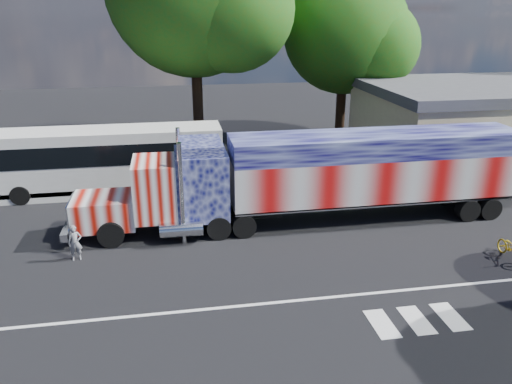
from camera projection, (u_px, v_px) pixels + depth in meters
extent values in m
plane|color=black|center=(269.00, 261.00, 20.15)|extent=(100.00, 100.00, 0.00)
cube|color=silver|center=(285.00, 302.00, 17.37)|extent=(30.00, 0.15, 0.01)
cube|color=silver|center=(382.00, 324.00, 16.16)|extent=(0.70, 1.60, 0.01)
cube|color=silver|center=(416.00, 320.00, 16.35)|extent=(0.70, 1.60, 0.01)
cube|color=silver|center=(450.00, 316.00, 16.54)|extent=(0.70, 1.60, 0.01)
cube|color=black|center=(180.00, 216.00, 22.68)|extent=(9.22, 1.02, 0.31)
cube|color=tan|center=(105.00, 211.00, 21.98)|extent=(2.66, 2.25, 1.33)
cube|color=silver|center=(72.00, 213.00, 21.76)|extent=(0.12, 1.95, 1.19)
cube|color=silver|center=(69.00, 227.00, 21.96)|extent=(0.31, 2.56, 0.37)
cube|color=tan|center=(155.00, 188.00, 22.02)|extent=(1.84, 2.56, 2.56)
cube|color=black|center=(134.00, 179.00, 21.73)|extent=(0.06, 2.15, 0.92)
cube|color=#474C87|center=(202.00, 183.00, 22.32)|extent=(2.25, 2.56, 2.97)
cube|color=#474C87|center=(200.00, 147.00, 21.73)|extent=(1.84, 2.46, 0.51)
cylinder|color=silver|center=(180.00, 175.00, 23.42)|extent=(0.20, 0.20, 4.51)
cylinder|color=silver|center=(182.00, 195.00, 20.92)|extent=(0.20, 0.20, 4.51)
cylinder|color=silver|center=(180.00, 207.00, 23.93)|extent=(1.84, 0.68, 0.68)
cylinder|color=silver|center=(181.00, 229.00, 21.47)|extent=(1.84, 0.68, 0.68)
cylinder|color=black|center=(111.00, 234.00, 21.22)|extent=(1.13, 0.36, 1.13)
cylinder|color=black|center=(116.00, 214.00, 23.31)|extent=(1.13, 0.36, 1.13)
cylinder|color=black|center=(219.00, 227.00, 22.02)|extent=(1.07, 0.56, 1.07)
cylinder|color=black|center=(214.00, 209.00, 24.00)|extent=(1.07, 0.56, 1.07)
cylinder|color=black|center=(244.00, 225.00, 22.20)|extent=(1.07, 0.56, 1.07)
cylinder|color=black|center=(237.00, 207.00, 24.18)|extent=(1.07, 0.56, 1.07)
cube|color=black|center=(373.00, 199.00, 24.07)|extent=(13.32, 1.13, 0.31)
cube|color=#D17272|center=(375.00, 176.00, 23.66)|extent=(13.73, 2.66, 2.05)
cube|color=#444689|center=(377.00, 144.00, 23.13)|extent=(13.73, 2.66, 1.02)
cube|color=silver|center=(373.00, 196.00, 24.01)|extent=(13.73, 2.66, 0.12)
cube|color=silver|center=(508.00, 158.00, 24.58)|extent=(0.04, 2.56, 2.97)
cylinder|color=black|center=(467.00, 210.00, 23.93)|extent=(1.07, 0.56, 1.07)
cylinder|color=black|center=(444.00, 194.00, 25.92)|extent=(1.07, 0.56, 1.07)
cylinder|color=black|center=(489.00, 208.00, 24.11)|extent=(1.07, 0.56, 1.07)
cylinder|color=black|center=(464.00, 193.00, 26.10)|extent=(1.07, 0.56, 1.07)
cube|color=silver|center=(111.00, 161.00, 27.27)|extent=(12.10, 2.62, 3.53)
cube|color=black|center=(109.00, 149.00, 27.04)|extent=(11.70, 2.68, 1.11)
cube|color=black|center=(113.00, 183.00, 27.72)|extent=(12.10, 2.62, 0.25)
cylinder|color=black|center=(20.00, 195.00, 25.82)|extent=(1.01, 0.30, 1.01)
cylinder|color=black|center=(32.00, 180.00, 28.15)|extent=(1.01, 0.30, 1.01)
cylinder|color=black|center=(168.00, 187.00, 27.02)|extent=(1.01, 0.30, 1.01)
cylinder|color=black|center=(168.00, 173.00, 29.36)|extent=(1.01, 0.30, 1.01)
cylinder|color=black|center=(185.00, 186.00, 27.17)|extent=(1.01, 0.30, 1.01)
cylinder|color=black|center=(183.00, 172.00, 29.50)|extent=(1.01, 0.30, 1.01)
cube|color=#1E5926|center=(467.00, 151.00, 26.74)|extent=(1.60, 0.08, 1.20)
imported|color=slate|center=(75.00, 243.00, 20.06)|extent=(0.60, 0.44, 1.49)
imported|color=gold|center=(512.00, 249.00, 20.17)|extent=(0.66, 1.82, 0.95)
cylinder|color=black|center=(197.00, 92.00, 33.51)|extent=(0.70, 0.70, 8.67)
sphere|color=#255915|center=(232.00, 8.00, 30.50)|extent=(7.76, 7.76, 7.76)
cylinder|color=black|center=(341.00, 99.00, 37.19)|extent=(0.70, 0.70, 6.48)
sphere|color=#255915|center=(345.00, 31.00, 35.51)|extent=(8.86, 8.86, 8.86)
sphere|color=#255915|center=(375.00, 45.00, 34.89)|extent=(6.20, 6.20, 6.20)
sphere|color=#255915|center=(322.00, 17.00, 36.21)|extent=(5.76, 5.76, 5.76)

